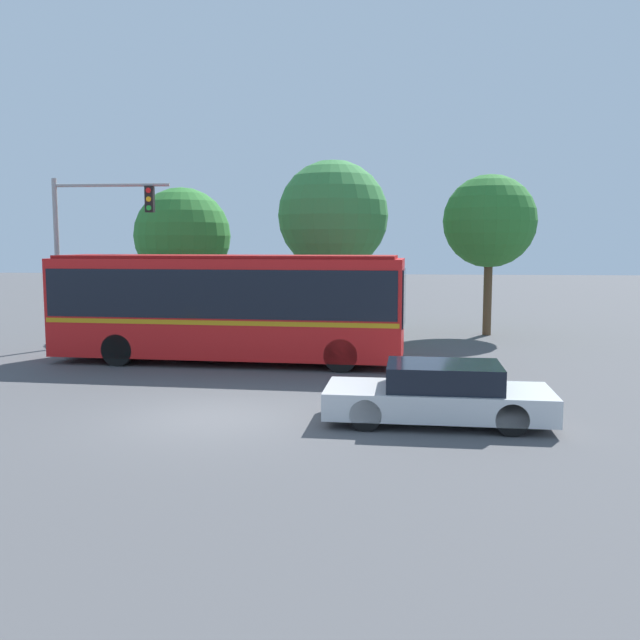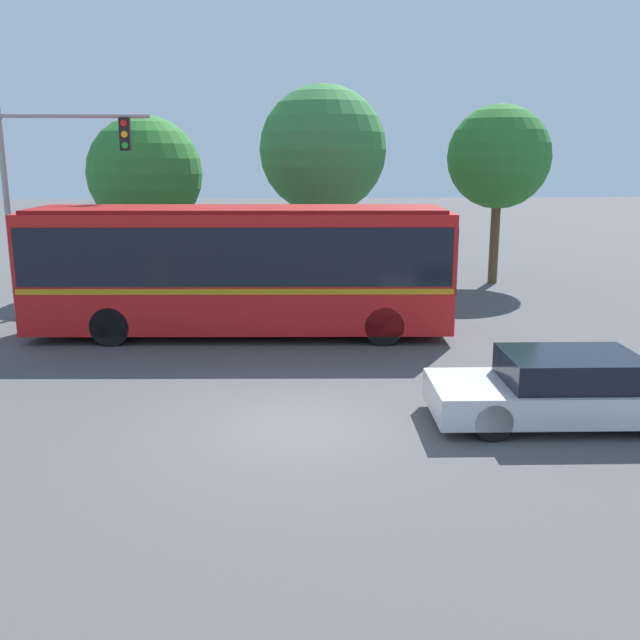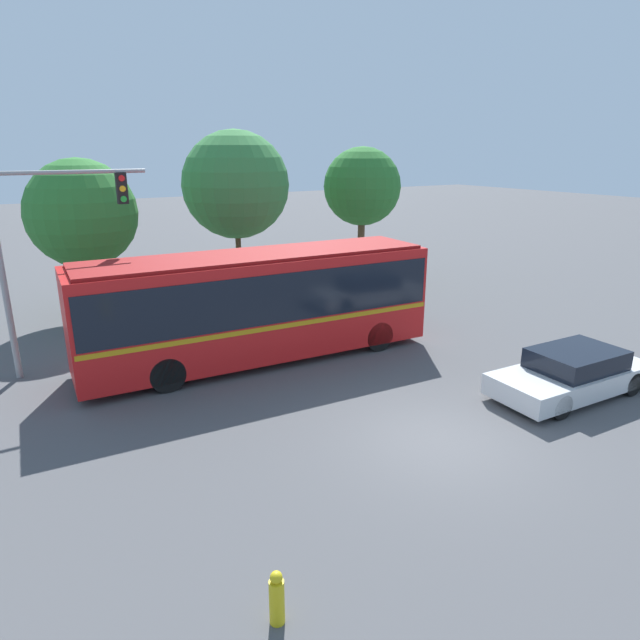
{
  "view_description": "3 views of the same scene",
  "coord_description": "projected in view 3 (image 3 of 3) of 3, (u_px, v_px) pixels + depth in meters",
  "views": [
    {
      "loc": [
        3.69,
        -14.3,
        3.77
      ],
      "look_at": [
        1.92,
        4.42,
        1.66
      ],
      "focal_mm": 38.41,
      "sensor_mm": 36.0,
      "label": 1
    },
    {
      "loc": [
        -0.28,
        -11.78,
        4.71
      ],
      "look_at": [
        0.7,
        3.81,
        1.08
      ],
      "focal_mm": 39.69,
      "sensor_mm": 36.0,
      "label": 2
    },
    {
      "loc": [
        -8.2,
        -8.28,
        6.43
      ],
      "look_at": [
        -0.56,
        4.28,
        1.87
      ],
      "focal_mm": 31.03,
      "sensor_mm": 36.0,
      "label": 3
    }
  ],
  "objects": [
    {
      "name": "fire_hydrant",
      "position": [
        277.0,
        598.0,
        7.73
      ],
      "size": [
        0.22,
        0.22,
        0.86
      ],
      "color": "gold",
      "rests_on": "ground"
    },
    {
      "name": "street_tree_left",
      "position": [
        82.0,
        214.0,
        20.86
      ],
      "size": [
        4.09,
        4.09,
        6.14
      ],
      "color": "brown",
      "rests_on": "ground"
    },
    {
      "name": "traffic_light_pole",
      "position": [
        40.0,
        239.0,
        15.63
      ],
      "size": [
        4.26,
        0.24,
        6.05
      ],
      "color": "gray",
      "rests_on": "ground"
    },
    {
      "name": "city_bus",
      "position": [
        259.0,
        300.0,
        17.15
      ],
      "size": [
        11.19,
        3.21,
        3.41
      ],
      "rotation": [
        0.0,
        0.0,
        -0.06
      ],
      "color": "red",
      "rests_on": "ground"
    },
    {
      "name": "ground_plane",
      "position": [
        437.0,
        440.0,
        12.73
      ],
      "size": [
        140.0,
        140.0,
        0.0
      ],
      "primitive_type": "plane",
      "color": "#4C4C4F"
    },
    {
      "name": "street_tree_right",
      "position": [
        362.0,
        187.0,
        26.94
      ],
      "size": [
        3.77,
        3.77,
        6.56
      ],
      "color": "brown",
      "rests_on": "ground"
    },
    {
      "name": "street_tree_centre",
      "position": [
        236.0,
        185.0,
        24.05
      ],
      "size": [
        4.65,
        4.65,
        7.26
      ],
      "color": "brown",
      "rests_on": "ground"
    },
    {
      "name": "sedan_foreground",
      "position": [
        572.0,
        373.0,
        14.98
      ],
      "size": [
        4.79,
        2.08,
        1.27
      ],
      "rotation": [
        0.0,
        0.0,
        3.1
      ],
      "color": "silver",
      "rests_on": "ground"
    },
    {
      "name": "flowering_hedge",
      "position": [
        252.0,
        299.0,
        21.5
      ],
      "size": [
        6.53,
        1.58,
        1.67
      ],
      "color": "#286028",
      "rests_on": "ground"
    }
  ]
}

